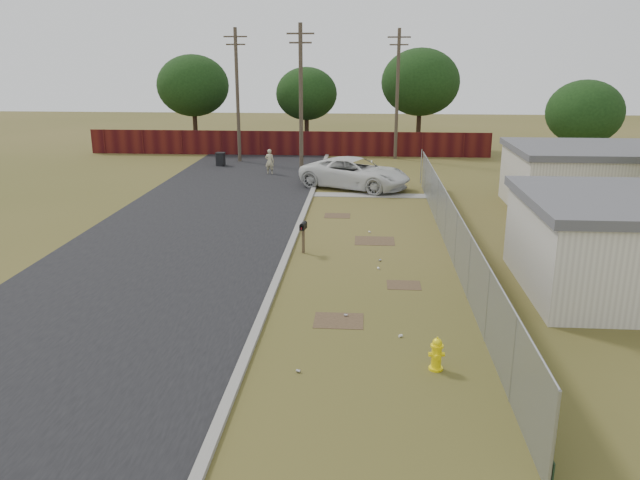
# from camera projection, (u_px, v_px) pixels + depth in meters

# --- Properties ---
(ground) EXTENTS (120.00, 120.00, 0.00)m
(ground) POSITION_uv_depth(u_px,v_px,m) (367.00, 265.00, 22.39)
(ground) COLOR brown
(ground) RESTS_ON ground
(street) EXTENTS (15.10, 60.00, 0.12)m
(street) POSITION_uv_depth(u_px,v_px,m) (229.00, 208.00, 30.55)
(street) COLOR black
(street) RESTS_ON ground
(chainlink_fence) EXTENTS (0.10, 27.06, 2.02)m
(chainlink_fence) POSITION_uv_depth(u_px,v_px,m) (453.00, 237.00, 22.92)
(chainlink_fence) COLOR #94969C
(chainlink_fence) RESTS_ON ground
(privacy_fence) EXTENTS (30.00, 0.12, 1.80)m
(privacy_fence) POSITION_uv_depth(u_px,v_px,m) (287.00, 143.00, 46.45)
(privacy_fence) COLOR #4C1410
(privacy_fence) RESTS_ON ground
(utility_poles) EXTENTS (12.60, 8.24, 9.00)m
(utility_poles) POSITION_uv_depth(u_px,v_px,m) (313.00, 95.00, 41.06)
(utility_poles) COLOR brown
(utility_poles) RESTS_ON ground
(houses) EXTENTS (9.30, 17.24, 3.10)m
(houses) POSITION_uv_depth(u_px,v_px,m) (618.00, 207.00, 24.25)
(houses) COLOR silver
(houses) RESTS_ON ground
(horizon_trees) EXTENTS (33.32, 31.94, 7.78)m
(horizon_trees) POSITION_uv_depth(u_px,v_px,m) (381.00, 94.00, 43.52)
(horizon_trees) COLOR #322216
(horizon_trees) RESTS_ON ground
(fire_hydrant) EXTENTS (0.39, 0.39, 0.85)m
(fire_hydrant) POSITION_uv_depth(u_px,v_px,m) (437.00, 354.00, 14.82)
(fire_hydrant) COLOR yellow
(fire_hydrant) RESTS_ON ground
(mailbox) EXTENTS (0.26, 0.53, 1.21)m
(mailbox) POSITION_uv_depth(u_px,v_px,m) (303.00, 229.00, 23.44)
(mailbox) COLOR brown
(mailbox) RESTS_ON ground
(pickup_truck) EXTENTS (6.80, 5.19, 1.72)m
(pickup_truck) POSITION_uv_depth(u_px,v_px,m) (355.00, 173.00, 34.97)
(pickup_truck) COLOR silver
(pickup_truck) RESTS_ON ground
(pedestrian) EXTENTS (0.61, 0.44, 1.57)m
(pedestrian) POSITION_uv_depth(u_px,v_px,m) (270.00, 162.00, 39.19)
(pedestrian) COLOR #C4BA8F
(pedestrian) RESTS_ON ground
(trash_bin) EXTENTS (0.61, 0.68, 0.90)m
(trash_bin) POSITION_uv_depth(u_px,v_px,m) (221.00, 159.00, 42.17)
(trash_bin) COLOR black
(trash_bin) RESTS_ON ground
(scattered_litter) EXTENTS (2.64, 12.38, 0.07)m
(scattered_litter) POSITION_uv_depth(u_px,v_px,m) (365.00, 288.00, 20.06)
(scattered_litter) COLOR silver
(scattered_litter) RESTS_ON ground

